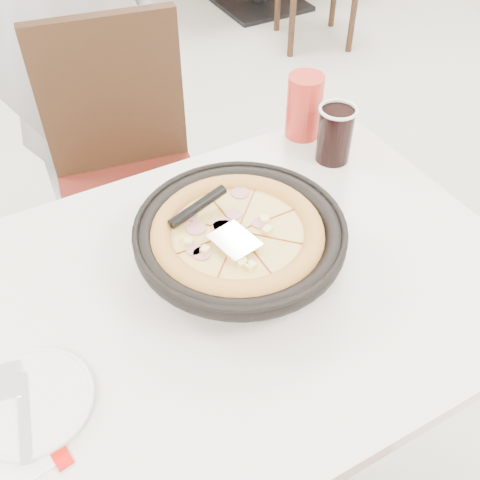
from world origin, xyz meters
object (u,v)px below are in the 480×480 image
main_table (216,394)px  chair_far (135,197)px  side_plate (32,402)px  pizza_pan (240,243)px  pizza (238,239)px  cola_glass (335,136)px  red_cup (304,106)px

main_table → chair_far: chair_far is taller
side_plate → main_table: bearing=12.0°
pizza_pan → pizza: (-0.01, -0.00, 0.02)m
side_plate → cola_glass: bearing=21.1°
chair_far → side_plate: bearing=69.7°
cola_glass → side_plate: bearing=-158.9°
main_table → pizza: size_ratio=4.17×
pizza → red_cup: bearing=41.1°
cola_glass → chair_far: bearing=132.6°
red_cup → side_plate: bearing=-151.5°
main_table → pizza_pan: size_ratio=3.37×
pizza_pan → red_cup: bearing=41.3°
side_plate → cola_glass: 0.86m
main_table → red_cup: (0.44, 0.36, 0.45)m
main_table → cola_glass: (0.45, 0.23, 0.44)m
chair_far → pizza_pan: size_ratio=2.67×
pizza_pan → pizza: bearing=-150.2°
main_table → side_plate: size_ratio=6.21×
chair_far → pizza_pan: 0.68m
pizza_pan → cola_glass: (0.35, 0.18, 0.02)m
main_table → cola_glass: size_ratio=9.23×
pizza → side_plate: size_ratio=1.49×
main_table → red_cup: size_ratio=7.50×
cola_glass → red_cup: (-0.01, 0.12, 0.02)m
chair_far → main_table: bearing=94.0°
chair_far → cola_glass: chair_far is taller
pizza_pan → cola_glass: cola_glass is taller
main_table → chair_far: bearing=84.4°
chair_far → red_cup: bearing=151.7°
side_plate → cola_glass: size_ratio=1.49×
pizza → main_table: bearing=-151.9°
pizza → cola_glass: (0.36, 0.19, 0.00)m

